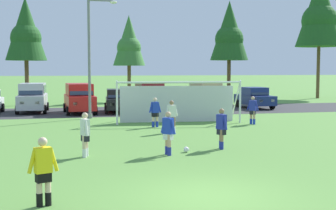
{
  "coord_description": "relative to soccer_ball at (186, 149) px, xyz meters",
  "views": [
    {
      "loc": [
        -3.51,
        -10.93,
        3.22
      ],
      "look_at": [
        0.67,
        7.49,
        1.74
      ],
      "focal_mm": 49.1,
      "sensor_mm": 36.0,
      "label": 1
    }
  ],
  "objects": [
    {
      "name": "parked_car_slot_left",
      "position": [
        -6.87,
        18.5,
        1.0
      ],
      "size": [
        2.23,
        4.65,
        2.16
      ],
      "color": "#B2B2BC",
      "rests_on": "ground"
    },
    {
      "name": "parked_car_slot_right",
      "position": [
        6.78,
        18.93,
        1.0
      ],
      "size": [
        2.38,
        4.72,
        2.16
      ],
      "color": "tan",
      "rests_on": "ground"
    },
    {
      "name": "player_striker_near",
      "position": [
        0.7,
        5.49,
        0.71
      ],
      "size": [
        0.74,
        0.36,
        1.64
      ],
      "color": "#936B4C",
      "rests_on": "ground"
    },
    {
      "name": "ground_plane",
      "position": [
        -1.07,
        8.93,
        -0.11
      ],
      "size": [
        400.0,
        400.0,
        0.0
      ],
      "primitive_type": "plane",
      "color": "#598C3D"
    },
    {
      "name": "tree_center_back",
      "position": [
        1.79,
        28.64,
        5.76
      ],
      "size": [
        3.21,
        3.21,
        8.55
      ],
      "color": "brown",
      "rests_on": "ground"
    },
    {
      "name": "soccer_goal",
      "position": [
        2.11,
        9.85,
        1.18
      ],
      "size": [
        7.57,
        2.65,
        2.57
      ],
      "color": "white",
      "rests_on": "ground"
    },
    {
      "name": "street_lamp",
      "position": [
        -2.78,
        13.29,
        3.9
      ],
      "size": [
        2.0,
        0.32,
        7.74
      ],
      "color": "slate",
      "rests_on": "ground"
    },
    {
      "name": "player_trailing_back",
      "position": [
        0.33,
        7.88,
        0.71
      ],
      "size": [
        0.74,
        0.35,
        1.64
      ],
      "color": "beige",
      "rests_on": "ground"
    },
    {
      "name": "soccer_ball",
      "position": [
        0.0,
        0.0,
        0.0
      ],
      "size": [
        0.22,
        0.22,
        0.22
      ],
      "color": "white",
      "rests_on": "ground"
    },
    {
      "name": "tree_mid_right",
      "position": [
        11.07,
        25.24,
        6.61
      ],
      "size": [
        3.67,
        3.67,
        9.79
      ],
      "color": "brown",
      "rests_on": "ground"
    },
    {
      "name": "tree_mid_left",
      "position": [
        -7.79,
        25.63,
        6.46
      ],
      "size": [
        3.59,
        3.59,
        9.57
      ],
      "color": "brown",
      "rests_on": "ground"
    },
    {
      "name": "parked_car_slot_center_left",
      "position": [
        -3.49,
        17.03,
        1.0
      ],
      "size": [
        2.37,
        4.72,
        2.16
      ],
      "color": "red",
      "rests_on": "ground"
    },
    {
      "name": "player_defender_far",
      "position": [
        -3.86,
        -0.08,
        0.71
      ],
      "size": [
        0.34,
        0.75,
        1.64
      ],
      "color": "beige",
      "rests_on": "ground"
    },
    {
      "name": "referee",
      "position": [
        -5.09,
        -6.03,
        0.71
      ],
      "size": [
        0.74,
        0.36,
        1.64
      ],
      "color": "beige",
      "rests_on": "ground"
    },
    {
      "name": "parked_car_slot_far_right",
      "position": [
        10.72,
        18.23,
        0.77
      ],
      "size": [
        2.27,
        4.32,
        1.72
      ],
      "color": "navy",
      "rests_on": "ground"
    },
    {
      "name": "parked_car_slot_center",
      "position": [
        -0.64,
        17.13,
        0.77
      ],
      "size": [
        2.28,
        4.32,
        1.72
      ],
      "color": "black",
      "rests_on": "ground"
    },
    {
      "name": "player_midfield_center",
      "position": [
        6.13,
        7.88,
        0.71
      ],
      "size": [
        0.6,
        0.56,
        1.64
      ],
      "color": "tan",
      "rests_on": "ground"
    },
    {
      "name": "parked_car_slot_center_right",
      "position": [
        1.96,
        18.31,
        1.0
      ],
      "size": [
        2.21,
        4.64,
        2.16
      ],
      "color": "maroon",
      "rests_on": "ground"
    },
    {
      "name": "player_winger_left",
      "position": [
        1.58,
        0.41,
        0.71
      ],
      "size": [
        0.38,
        0.73,
        1.64
      ],
      "color": "#936B4C",
      "rests_on": "ground"
    },
    {
      "name": "player_winger_right",
      "position": [
        -0.81,
        -0.39,
        0.71
      ],
      "size": [
        0.49,
        0.66,
        1.64
      ],
      "color": "tan",
      "rests_on": "ground"
    },
    {
      "name": "tree_right_edge",
      "position": [
        22.77,
        28.74,
        9.29
      ],
      "size": [
        5.12,
        5.12,
        13.65
      ],
      "color": "brown",
      "rests_on": "ground"
    },
    {
      "name": "parking_lot_strip",
      "position": [
        -1.07,
        17.97,
        -0.11
      ],
      "size": [
        52.0,
        8.4,
        0.01
      ],
      "primitive_type": "cube",
      "color": "#333335",
      "rests_on": "ground"
    }
  ]
}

